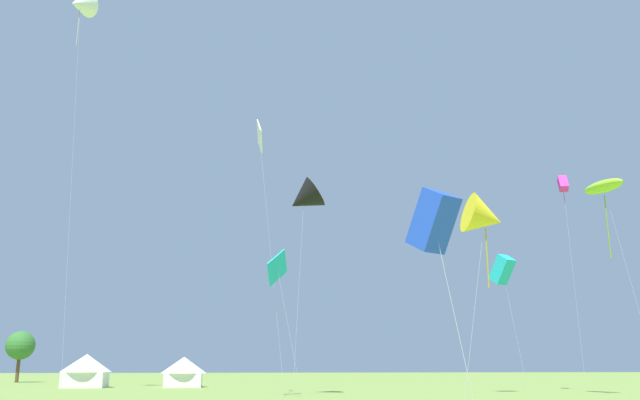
{
  "coord_description": "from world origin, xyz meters",
  "views": [
    {
      "loc": [
        -4.97,
        -3.82,
        2.15
      ],
      "look_at": [
        0.0,
        32.0,
        11.18
      ],
      "focal_mm": 37.23,
      "sensor_mm": 36.0,
      "label": 1
    }
  ],
  "objects_px": {
    "kite_white_diamond": "(260,138)",
    "kite_cyan_box": "(502,270)",
    "kite_magenta_box": "(563,184)",
    "tree_distant_right": "(20,346)",
    "kite_black_delta": "(304,199)",
    "kite_yellow_delta": "(485,217)",
    "festival_tent_left": "(86,369)",
    "kite_white_delta": "(80,4)",
    "festival_tent_right": "(184,370)",
    "kite_cyan_diamond": "(277,268)",
    "kite_lime_parafoil": "(603,187)",
    "kite_blue_box": "(433,221)"
  },
  "relations": [
    {
      "from": "kite_white_diamond",
      "to": "kite_cyan_box",
      "type": "bearing_deg",
      "value": 4.43
    },
    {
      "from": "kite_magenta_box",
      "to": "tree_distant_right",
      "type": "relative_size",
      "value": 2.86
    },
    {
      "from": "kite_cyan_box",
      "to": "tree_distant_right",
      "type": "bearing_deg",
      "value": 139.55
    },
    {
      "from": "kite_black_delta",
      "to": "kite_yellow_delta",
      "type": "height_order",
      "value": "kite_black_delta"
    },
    {
      "from": "festival_tent_left",
      "to": "tree_distant_right",
      "type": "height_order",
      "value": "tree_distant_right"
    },
    {
      "from": "kite_white_diamond",
      "to": "festival_tent_left",
      "type": "relative_size",
      "value": 4.23
    },
    {
      "from": "kite_magenta_box",
      "to": "kite_white_delta",
      "type": "relative_size",
      "value": 0.5
    },
    {
      "from": "kite_white_delta",
      "to": "festival_tent_right",
      "type": "distance_m",
      "value": 37.25
    },
    {
      "from": "kite_black_delta",
      "to": "kite_white_diamond",
      "type": "bearing_deg",
      "value": 169.91
    },
    {
      "from": "kite_cyan_diamond",
      "to": "kite_cyan_box",
      "type": "xyz_separation_m",
      "value": [
        18.54,
        2.85,
        0.64
      ]
    },
    {
      "from": "kite_magenta_box",
      "to": "festival_tent_right",
      "type": "relative_size",
      "value": 4.05
    },
    {
      "from": "kite_yellow_delta",
      "to": "tree_distant_right",
      "type": "distance_m",
      "value": 72.02
    },
    {
      "from": "kite_magenta_box",
      "to": "festival_tent_right",
      "type": "bearing_deg",
      "value": 152.64
    },
    {
      "from": "kite_cyan_diamond",
      "to": "kite_lime_parafoil",
      "type": "xyz_separation_m",
      "value": [
        24.62,
        -2.88,
        6.29
      ]
    },
    {
      "from": "kite_white_diamond",
      "to": "kite_lime_parafoil",
      "type": "bearing_deg",
      "value": -9.12
    },
    {
      "from": "kite_cyan_diamond",
      "to": "kite_black_delta",
      "type": "bearing_deg",
      "value": 19.08
    },
    {
      "from": "kite_magenta_box",
      "to": "tree_distant_right",
      "type": "bearing_deg",
      "value": 144.73
    },
    {
      "from": "kite_lime_parafoil",
      "to": "kite_cyan_box",
      "type": "bearing_deg",
      "value": 136.71
    },
    {
      "from": "kite_cyan_diamond",
      "to": "kite_magenta_box",
      "type": "bearing_deg",
      "value": 10.83
    },
    {
      "from": "kite_lime_parafoil",
      "to": "kite_yellow_delta",
      "type": "height_order",
      "value": "kite_lime_parafoil"
    },
    {
      "from": "kite_white_diamond",
      "to": "kite_lime_parafoil",
      "type": "height_order",
      "value": "kite_white_diamond"
    },
    {
      "from": "kite_lime_parafoil",
      "to": "kite_cyan_diamond",
      "type": "bearing_deg",
      "value": 173.33
    },
    {
      "from": "festival_tent_right",
      "to": "kite_magenta_box",
      "type": "bearing_deg",
      "value": -27.36
    },
    {
      "from": "kite_lime_parafoil",
      "to": "tree_distant_right",
      "type": "xyz_separation_m",
      "value": [
        -54.61,
        47.1,
        -10.74
      ]
    },
    {
      "from": "kite_lime_parafoil",
      "to": "festival_tent_left",
      "type": "height_order",
      "value": "kite_lime_parafoil"
    },
    {
      "from": "kite_lime_parafoil",
      "to": "festival_tent_right",
      "type": "xyz_separation_m",
      "value": [
        -32.31,
        25.0,
        -13.7
      ]
    },
    {
      "from": "kite_black_delta",
      "to": "kite_lime_parafoil",
      "type": "xyz_separation_m",
      "value": [
        22.62,
        -3.57,
        0.81
      ]
    },
    {
      "from": "kite_cyan_box",
      "to": "kite_white_delta",
      "type": "distance_m",
      "value": 45.84
    },
    {
      "from": "kite_lime_parafoil",
      "to": "festival_tent_right",
      "type": "height_order",
      "value": "kite_lime_parafoil"
    },
    {
      "from": "kite_black_delta",
      "to": "kite_blue_box",
      "type": "xyz_separation_m",
      "value": [
        0.9,
        -28.97,
        -7.92
      ]
    },
    {
      "from": "kite_yellow_delta",
      "to": "festival_tent_left",
      "type": "distance_m",
      "value": 47.07
    },
    {
      "from": "kite_magenta_box",
      "to": "festival_tent_left",
      "type": "relative_size",
      "value": 3.74
    },
    {
      "from": "kite_yellow_delta",
      "to": "kite_magenta_box",
      "type": "bearing_deg",
      "value": 52.33
    },
    {
      "from": "kite_blue_box",
      "to": "kite_yellow_delta",
      "type": "bearing_deg",
      "value": 61.49
    },
    {
      "from": "kite_white_delta",
      "to": "tree_distant_right",
      "type": "distance_m",
      "value": 46.81
    },
    {
      "from": "kite_cyan_diamond",
      "to": "festival_tent_right",
      "type": "height_order",
      "value": "kite_cyan_diamond"
    },
    {
      "from": "kite_cyan_diamond",
      "to": "kite_white_diamond",
      "type": "height_order",
      "value": "kite_white_diamond"
    },
    {
      "from": "kite_black_delta",
      "to": "festival_tent_left",
      "type": "relative_size",
      "value": 3.26
    },
    {
      "from": "kite_black_delta",
      "to": "tree_distant_right",
      "type": "height_order",
      "value": "kite_black_delta"
    },
    {
      "from": "kite_magenta_box",
      "to": "kite_yellow_delta",
      "type": "xyz_separation_m",
      "value": [
        -15.82,
        -20.5,
        -8.0
      ]
    },
    {
      "from": "kite_yellow_delta",
      "to": "tree_distant_right",
      "type": "xyz_separation_m",
      "value": [
        -39.78,
        59.82,
        -5.11
      ]
    },
    {
      "from": "kite_cyan_box",
      "to": "tree_distant_right",
      "type": "relative_size",
      "value": 1.69
    },
    {
      "from": "kite_black_delta",
      "to": "kite_yellow_delta",
      "type": "relative_size",
      "value": 1.47
    },
    {
      "from": "kite_magenta_box",
      "to": "kite_black_delta",
      "type": "bearing_deg",
      "value": -169.9
    },
    {
      "from": "festival_tent_right",
      "to": "tree_distant_right",
      "type": "xyz_separation_m",
      "value": [
        -22.3,
        22.1,
        2.97
      ]
    },
    {
      "from": "kite_blue_box",
      "to": "festival_tent_right",
      "type": "bearing_deg",
      "value": 101.86
    },
    {
      "from": "kite_white_diamond",
      "to": "festival_tent_left",
      "type": "bearing_deg",
      "value": 127.16
    },
    {
      "from": "kite_cyan_box",
      "to": "kite_black_delta",
      "type": "bearing_deg",
      "value": -172.55
    },
    {
      "from": "kite_cyan_box",
      "to": "festival_tent_right",
      "type": "xyz_separation_m",
      "value": [
        -26.22,
        19.27,
        -8.05
      ]
    },
    {
      "from": "kite_white_diamond",
      "to": "festival_tent_right",
      "type": "xyz_separation_m",
      "value": [
        -6.24,
        20.82,
        -17.86
      ]
    }
  ]
}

